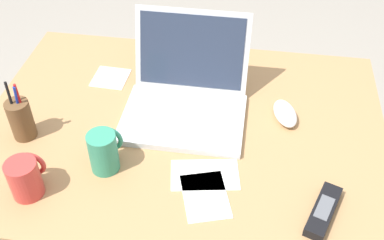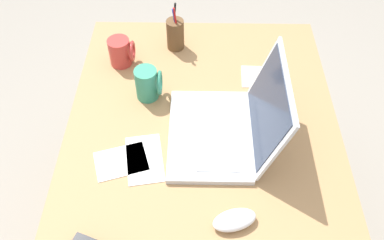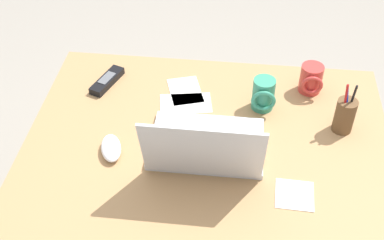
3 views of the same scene
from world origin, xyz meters
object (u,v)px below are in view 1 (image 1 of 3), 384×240
at_px(computer_mouse, 285,113).
at_px(cordless_phone, 323,211).
at_px(pen_holder, 21,119).
at_px(coffee_mug_tall, 25,177).
at_px(laptop, 187,96).
at_px(coffee_mug_white, 104,150).

distance_m(computer_mouse, cordless_phone, 0.33).
bearing_deg(computer_mouse, pen_holder, 177.39).
xyz_separation_m(coffee_mug_tall, cordless_phone, (0.68, 0.04, -0.04)).
height_order(laptop, coffee_mug_tall, laptop).
bearing_deg(cordless_phone, computer_mouse, 105.42).
bearing_deg(coffee_mug_tall, coffee_mug_white, 34.09).
bearing_deg(computer_mouse, cordless_phone, -91.60).
bearing_deg(pen_holder, coffee_mug_white, -16.91).
relative_size(laptop, cordless_phone, 2.11).
bearing_deg(coffee_mug_tall, cordless_phone, 3.12).
distance_m(coffee_mug_tall, cordless_phone, 0.68).
distance_m(laptop, cordless_phone, 0.48).
xyz_separation_m(computer_mouse, cordless_phone, (0.09, -0.32, -0.00)).
bearing_deg(coffee_mug_white, computer_mouse, 29.70).
bearing_deg(coffee_mug_tall, computer_mouse, 30.90).
height_order(computer_mouse, pen_holder, pen_holder).
relative_size(computer_mouse, coffee_mug_tall, 1.16).
bearing_deg(cordless_phone, pen_holder, 169.49).
xyz_separation_m(computer_mouse, coffee_mug_white, (-0.44, -0.25, 0.04)).
bearing_deg(pen_holder, laptop, 22.33).
bearing_deg(laptop, computer_mouse, 1.41).
distance_m(coffee_mug_white, coffee_mug_tall, 0.19).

